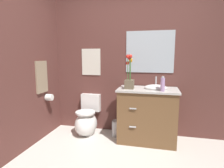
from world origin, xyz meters
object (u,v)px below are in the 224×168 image
object	(u,v)px
flower_vase	(129,77)
soap_bottle	(163,84)
toilet_paper_roll	(49,97)
toilet	(87,121)
hanging_towel	(42,77)
trash_bin	(117,128)
vanity_cabinet	(147,114)
wall_mirror	(150,52)
wall_poster	(91,62)

from	to	relation	value
flower_vase	soap_bottle	xyz separation A→B (m)	(0.50, -0.10, -0.08)
flower_vase	toilet_paper_roll	world-z (taller)	flower_vase
toilet	hanging_towel	world-z (taller)	hanging_towel
toilet_paper_roll	trash_bin	bearing A→B (deg)	11.66
trash_bin	toilet_paper_roll	bearing A→B (deg)	-168.34
vanity_cabinet	toilet_paper_roll	bearing A→B (deg)	-174.13
toilet	wall_mirror	size ratio (longest dim) A/B	0.86
soap_bottle	wall_mirror	world-z (taller)	wall_mirror
trash_bin	wall_poster	size ratio (longest dim) A/B	0.57
flower_vase	toilet_paper_roll	xyz separation A→B (m)	(-1.36, -0.09, -0.37)
trash_bin	toilet_paper_roll	size ratio (longest dim) A/B	2.47
trash_bin	wall_mirror	distance (m)	1.43
hanging_towel	toilet_paper_roll	xyz separation A→B (m)	(0.06, 0.10, -0.36)
wall_mirror	flower_vase	bearing A→B (deg)	-127.77
toilet	wall_mirror	bearing A→B (deg)	14.29
flower_vase	trash_bin	size ratio (longest dim) A/B	1.97
toilet	toilet_paper_roll	size ratio (longest dim) A/B	6.27
vanity_cabinet	trash_bin	size ratio (longest dim) A/B	3.86
hanging_towel	toilet_paper_roll	distance (m)	0.38
toilet	flower_vase	bearing A→B (deg)	-7.73
flower_vase	trash_bin	world-z (taller)	flower_vase
vanity_cabinet	soap_bottle	world-z (taller)	soap_bottle
toilet	trash_bin	size ratio (longest dim) A/B	2.54
toilet	vanity_cabinet	world-z (taller)	vanity_cabinet
wall_poster	hanging_towel	world-z (taller)	wall_poster
wall_mirror	toilet	bearing A→B (deg)	-165.71
wall_poster	wall_mirror	distance (m)	1.07
vanity_cabinet	wall_poster	bearing A→B (deg)	164.40
wall_poster	flower_vase	bearing A→B (deg)	-25.95
trash_bin	wall_mirror	bearing A→B (deg)	24.08
vanity_cabinet	flower_vase	size ratio (longest dim) A/B	1.96
toilet	wall_poster	size ratio (longest dim) A/B	1.44
hanging_towel	trash_bin	bearing A→B (deg)	15.80
vanity_cabinet	hanging_towel	distance (m)	1.83
flower_vase	wall_mirror	bearing A→B (deg)	52.23
toilet_paper_roll	flower_vase	bearing A→B (deg)	3.89
hanging_towel	toilet	bearing A→B (deg)	24.51
soap_bottle	toilet_paper_roll	bearing A→B (deg)	179.74
hanging_towel	toilet_paper_roll	size ratio (longest dim) A/B	4.73
toilet	vanity_cabinet	distance (m)	1.07
soap_bottle	wall_mirror	xyz separation A→B (m)	(-0.22, 0.47, 0.48)
toilet	toilet_paper_roll	xyz separation A→B (m)	(-0.60, -0.20, 0.44)
toilet	wall_poster	world-z (taller)	wall_poster
wall_mirror	hanging_towel	distance (m)	1.84
flower_vase	soap_bottle	bearing A→B (deg)	-11.39
wall_poster	toilet_paper_roll	world-z (taller)	wall_poster
soap_bottle	hanging_towel	bearing A→B (deg)	-177.19
vanity_cabinet	toilet_paper_roll	world-z (taller)	vanity_cabinet
wall_poster	toilet_paper_roll	distance (m)	0.96
trash_bin	toilet_paper_roll	xyz separation A→B (m)	(-1.14, -0.24, 0.54)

